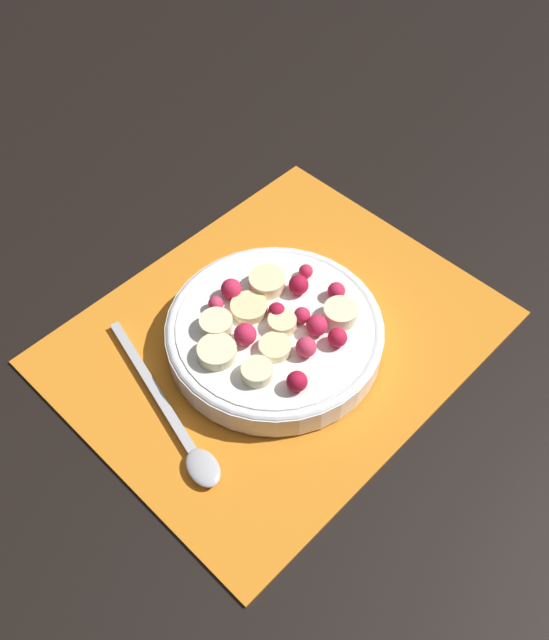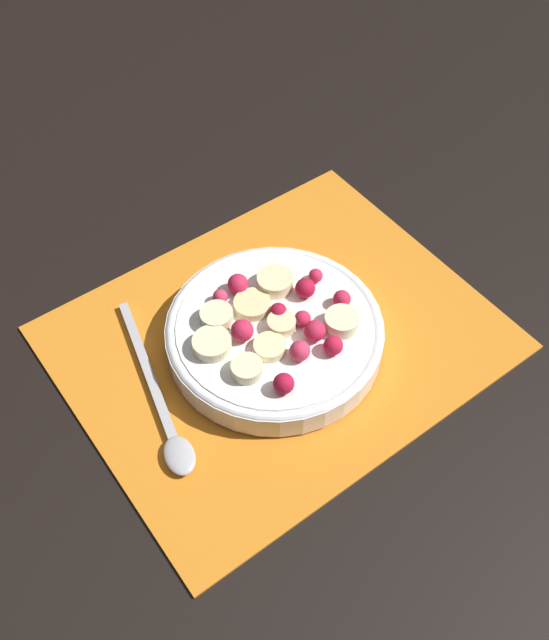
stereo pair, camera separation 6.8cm
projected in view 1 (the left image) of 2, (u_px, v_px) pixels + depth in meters
name	position (u px, v px, depth m)	size (l,w,h in m)	color
ground_plane	(277.00, 338.00, 0.72)	(3.00, 3.00, 0.00)	black
placemat	(277.00, 336.00, 0.72)	(0.41, 0.33, 0.01)	orange
fruit_bowl	(274.00, 331.00, 0.69)	(0.21, 0.21, 0.05)	white
spoon	(181.00, 432.00, 0.64)	(0.07, 0.21, 0.01)	#B2B2B7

